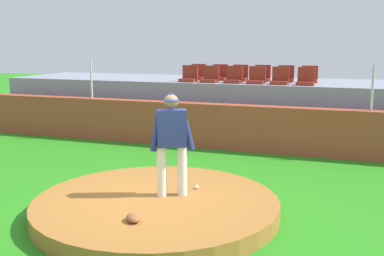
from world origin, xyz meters
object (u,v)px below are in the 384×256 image
stadium_chair_3 (257,78)px  stadium_chair_4 (280,79)px  baseball (197,187)px  stadium_chair_5 (306,80)px  stadium_chair_8 (240,76)px  stadium_chair_2 (234,78)px  stadium_chair_9 (262,76)px  stadium_chair_0 (189,77)px  stadium_chair_6 (198,75)px  pitcher (172,137)px  stadium_chair_11 (309,77)px  stadium_chair_10 (286,77)px  fielding_glove (133,218)px  stadium_chair_1 (210,77)px  stadium_chair_7 (220,75)px

stadium_chair_3 → stadium_chair_4: (0.68, -0.02, 0.00)m
baseball → stadium_chair_4: size_ratio=0.15×
stadium_chair_5 → stadium_chair_8: bearing=-23.0°
stadium_chair_2 → stadium_chair_9: size_ratio=1.00×
stadium_chair_0 → stadium_chair_2: 1.41m
stadium_chair_6 → pitcher: bearing=105.5°
stadium_chair_2 → stadium_chair_11: size_ratio=1.00×
stadium_chair_6 → stadium_chair_5: bearing=165.8°
stadium_chair_3 → stadium_chair_10: size_ratio=1.00×
stadium_chair_2 → stadium_chair_4: (1.36, -0.01, 0.00)m
stadium_chair_2 → stadium_chair_11: 2.27m
pitcher → stadium_chair_2: (-0.53, 6.20, 0.56)m
stadium_chair_3 → stadium_chair_10: 1.16m
stadium_chair_6 → stadium_chair_8: bearing=-179.8°
baseball → fielding_glove: size_ratio=0.25×
stadium_chair_1 → stadium_chair_7: size_ratio=1.00×
fielding_glove → stadium_chair_7: size_ratio=0.60×
stadium_chair_4 → stadium_chair_11: size_ratio=1.00×
stadium_chair_10 → stadium_chair_11: size_ratio=1.00×
stadium_chair_4 → stadium_chair_8: (-1.40, 0.89, 0.00)m
stadium_chair_0 → stadium_chair_1: 0.68m
stadium_chair_2 → stadium_chair_8: (-0.03, 0.88, 0.00)m
stadium_chair_4 → stadium_chair_11: 1.16m
pitcher → stadium_chair_4: 6.27m
stadium_chair_3 → stadium_chair_7: 1.65m
stadium_chair_9 → stadium_chair_2: bearing=54.3°
stadium_chair_2 → stadium_chair_8: 0.89m
stadium_chair_0 → stadium_chair_11: same height
fielding_glove → stadium_chair_9: stadium_chair_9 is taller
stadium_chair_7 → stadium_chair_8: 0.67m
stadium_chair_0 → stadium_chair_8: same height
fielding_glove → stadium_chair_3: 7.66m
baseball → stadium_chair_6: bearing=108.8°
stadium_chair_0 → stadium_chair_5: size_ratio=1.00×
stadium_chair_3 → stadium_chair_7: (-1.38, 0.90, 0.00)m
stadium_chair_0 → stadium_chair_3: same height
fielding_glove → stadium_chair_1: stadium_chair_1 is taller
stadium_chair_9 → stadium_chair_11: (1.43, -0.04, 0.00)m
fielding_glove → stadium_chair_11: 8.68m
stadium_chair_2 → stadium_chair_11: (2.09, 0.89, 0.00)m
stadium_chair_3 → stadium_chair_11: bearing=-148.1°
stadium_chair_8 → stadium_chair_2: bearing=92.2°
stadium_chair_1 → stadium_chair_2: (0.73, 0.02, 0.00)m
pitcher → stadium_chair_6: bearing=79.0°
stadium_chair_6 → stadium_chair_10: bearing=-179.0°
stadium_chair_7 → stadium_chair_4: bearing=155.9°
stadium_chair_2 → stadium_chair_8: size_ratio=1.00×
stadium_chair_3 → stadium_chair_9: (-0.01, 0.92, 0.00)m
stadium_chair_8 → stadium_chair_10: same height
stadium_chair_2 → stadium_chair_7: (-0.70, 0.91, 0.00)m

